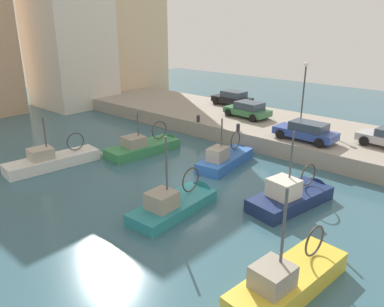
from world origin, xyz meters
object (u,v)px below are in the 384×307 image
Objects in this scene: fishing_boat_teal at (179,206)px; parked_car_blue at (306,131)px; parked_car_green at (248,109)px; quay_streetlamp at (304,82)px; fishing_boat_yellow at (292,285)px; fishing_boat_white at (58,164)px; mooring_bollard_mid at (198,119)px; parked_car_black at (233,98)px; fishing_boat_navy at (294,201)px; fishing_boat_blue at (227,162)px; fishing_boat_green at (147,150)px; mooring_bollard_south at (238,127)px.

parked_car_blue is (11.47, -1.19, 1.76)m from fishing_boat_teal.
parked_car_green is 5.12m from quay_streetlamp.
parked_car_green is at bearing 38.70° from fishing_boat_yellow.
fishing_boat_white is 12.56× the size of mooring_bollard_mid.
parked_car_blue is at bearing -119.14° from parked_car_black.
parked_car_green is at bearing 67.29° from parked_car_blue.
quay_streetlamp is at bearing -27.28° from fishing_boat_white.
fishing_boat_teal reaches higher than parked_car_blue.
fishing_boat_navy is 1.22× the size of quay_streetlamp.
parked_car_blue is at bearing -42.21° from fishing_boat_white.
fishing_boat_teal is at bearing -174.97° from quay_streetlamp.
parked_car_green is (-3.10, -3.88, -0.02)m from parked_car_black.
fishing_boat_navy is at bearing -157.33° from parked_car_blue.
parked_car_blue is at bearing -33.45° from fishing_boat_blue.
fishing_boat_blue is 1.42× the size of parked_car_green.
quay_streetlamp reaches higher than fishing_boat_blue.
fishing_boat_teal is 0.93× the size of fishing_boat_yellow.
fishing_boat_green is at bearing -21.55° from fishing_boat_white.
fishing_boat_teal is 1.42× the size of parked_car_green.
parked_car_black is 0.92× the size of parked_car_blue.
fishing_boat_blue is 10.20m from quay_streetlamp.
parked_car_green is (7.56, 3.57, 1.77)m from fishing_boat_blue.
fishing_boat_green is 11.36m from parked_car_blue.
fishing_boat_yellow is 20.45m from parked_car_green.
parked_car_green reaches higher than mooring_bollard_south.
quay_streetlamp is (15.93, 1.40, 4.33)m from fishing_boat_teal.
parked_car_black is (17.38, 9.40, 1.79)m from fishing_boat_teal.
fishing_boat_white is 16.97m from parked_car_blue.
fishing_boat_navy is 13.82m from parked_car_green.
fishing_boat_blue is at bearing -145.05° from parked_car_black.
parked_car_black is 7.20× the size of mooring_bollard_mid.
quay_streetlamp is (11.42, 5.50, 4.31)m from fishing_boat_navy.
fishing_boat_teal reaches higher than mooring_bollard_mid.
fishing_boat_navy is at bearing -135.45° from parked_car_green.
fishing_boat_teal is 11.00m from mooring_bollard_south.
quay_streetlamp reaches higher than parked_car_black.
parked_car_blue is at bearing -112.71° from parked_car_green.
fishing_boat_navy reaches higher than parked_car_green.
fishing_boat_teal is at bearing -121.55° from fishing_boat_green.
fishing_boat_green is 9.91m from parked_car_green.
quay_streetlamp is (4.46, 2.59, 2.57)m from parked_car_blue.
mooring_bollard_mid is at bearing 97.65° from parked_car_blue.
fishing_boat_navy is at bearing -154.28° from quay_streetlamp.
quay_streetlamp is (1.65, -4.11, 2.56)m from parked_car_green.
quay_streetlamp is at bearing -21.88° from mooring_bollard_south.
fishing_boat_green is 11.62× the size of mooring_bollard_mid.
parked_car_blue is at bearing -5.94° from fishing_boat_teal.
fishing_boat_navy reaches higher than parked_car_blue.
fishing_boat_navy is 1.49× the size of parked_car_black.
quay_streetlamp is at bearing -30.07° from fishing_boat_green.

